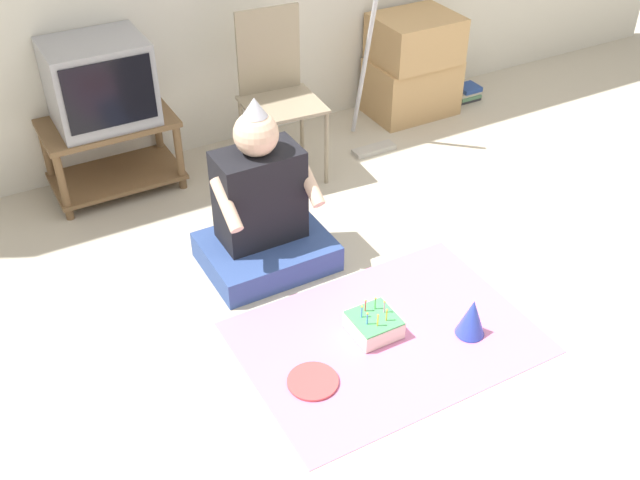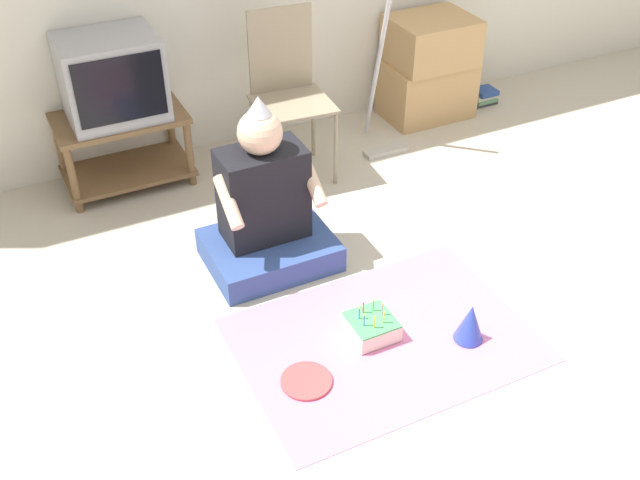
{
  "view_description": "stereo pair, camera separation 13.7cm",
  "coord_description": "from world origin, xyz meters",
  "px_view_note": "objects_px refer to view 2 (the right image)",
  "views": [
    {
      "loc": [
        -2.01,
        -2.01,
        2.35
      ],
      "look_at": [
        -0.71,
        0.35,
        0.35
      ],
      "focal_mm": 42.0,
      "sensor_mm": 36.0,
      "label": 1
    },
    {
      "loc": [
        -1.89,
        -2.07,
        2.35
      ],
      "look_at": [
        -0.71,
        0.35,
        0.35
      ],
      "focal_mm": 42.0,
      "sensor_mm": 36.0,
      "label": 2
    }
  ],
  "objects_px": {
    "book_pile": "(484,96)",
    "paper_plate": "(306,381)",
    "person_seated": "(266,211)",
    "tv": "(112,78)",
    "cardboard_box_stack": "(429,68)",
    "dust_mop": "(382,99)",
    "party_hat_blue": "(470,322)",
    "folding_chair": "(287,84)",
    "birthday_cake": "(371,326)"
  },
  "relations": [
    {
      "from": "book_pile",
      "to": "person_seated",
      "type": "xyz_separation_m",
      "value": [
        -2.04,
        -0.98,
        0.24
      ]
    },
    {
      "from": "cardboard_box_stack",
      "to": "party_hat_blue",
      "type": "bearing_deg",
      "value": -117.43
    },
    {
      "from": "dust_mop",
      "to": "birthday_cake",
      "type": "height_order",
      "value": "dust_mop"
    },
    {
      "from": "cardboard_box_stack",
      "to": "party_hat_blue",
      "type": "relative_size",
      "value": 3.56
    },
    {
      "from": "folding_chair",
      "to": "tv",
      "type": "bearing_deg",
      "value": 163.67
    },
    {
      "from": "tv",
      "to": "person_seated",
      "type": "height_order",
      "value": "person_seated"
    },
    {
      "from": "book_pile",
      "to": "paper_plate",
      "type": "height_order",
      "value": "book_pile"
    },
    {
      "from": "book_pile",
      "to": "person_seated",
      "type": "distance_m",
      "value": 2.28
    },
    {
      "from": "dust_mop",
      "to": "paper_plate",
      "type": "xyz_separation_m",
      "value": [
        -1.26,
        -1.59,
        -0.33
      ]
    },
    {
      "from": "birthday_cake",
      "to": "folding_chair",
      "type": "bearing_deg",
      "value": 79.84
    },
    {
      "from": "tv",
      "to": "dust_mop",
      "type": "relative_size",
      "value": 0.44
    },
    {
      "from": "book_pile",
      "to": "dust_mop",
      "type": "bearing_deg",
      "value": -166.09
    },
    {
      "from": "book_pile",
      "to": "party_hat_blue",
      "type": "distance_m",
      "value": 2.41
    },
    {
      "from": "folding_chair",
      "to": "party_hat_blue",
      "type": "xyz_separation_m",
      "value": [
        0.11,
        -1.7,
        -0.45
      ]
    },
    {
      "from": "tv",
      "to": "party_hat_blue",
      "type": "relative_size",
      "value": 2.77
    },
    {
      "from": "party_hat_blue",
      "to": "paper_plate",
      "type": "xyz_separation_m",
      "value": [
        -0.76,
        0.08,
        -0.09
      ]
    },
    {
      "from": "tv",
      "to": "paper_plate",
      "type": "bearing_deg",
      "value": -82.19
    },
    {
      "from": "dust_mop",
      "to": "cardboard_box_stack",
      "type": "bearing_deg",
      "value": 28.15
    },
    {
      "from": "paper_plate",
      "to": "person_seated",
      "type": "bearing_deg",
      "value": 77.66
    },
    {
      "from": "folding_chair",
      "to": "paper_plate",
      "type": "distance_m",
      "value": 1.83
    },
    {
      "from": "folding_chair",
      "to": "birthday_cake",
      "type": "distance_m",
      "value": 1.59
    },
    {
      "from": "person_seated",
      "to": "paper_plate",
      "type": "distance_m",
      "value": 0.92
    },
    {
      "from": "book_pile",
      "to": "person_seated",
      "type": "bearing_deg",
      "value": -154.48
    },
    {
      "from": "tv",
      "to": "birthday_cake",
      "type": "relative_size",
      "value": 2.56
    },
    {
      "from": "tv",
      "to": "dust_mop",
      "type": "height_order",
      "value": "dust_mop"
    },
    {
      "from": "birthday_cake",
      "to": "book_pile",
      "type": "bearing_deg",
      "value": 42.57
    },
    {
      "from": "cardboard_box_stack",
      "to": "paper_plate",
      "type": "bearing_deg",
      "value": -133.54
    },
    {
      "from": "tv",
      "to": "folding_chair",
      "type": "relative_size",
      "value": 0.55
    },
    {
      "from": "paper_plate",
      "to": "folding_chair",
      "type": "bearing_deg",
      "value": 68.15
    },
    {
      "from": "person_seated",
      "to": "birthday_cake",
      "type": "relative_size",
      "value": 4.37
    },
    {
      "from": "folding_chair",
      "to": "cardboard_box_stack",
      "type": "relative_size",
      "value": 1.42
    },
    {
      "from": "paper_plate",
      "to": "cardboard_box_stack",
      "type": "bearing_deg",
      "value": 46.46
    },
    {
      "from": "cardboard_box_stack",
      "to": "folding_chair",
      "type": "bearing_deg",
      "value": -168.05
    },
    {
      "from": "paper_plate",
      "to": "birthday_cake",
      "type": "bearing_deg",
      "value": 19.24
    },
    {
      "from": "cardboard_box_stack",
      "to": "book_pile",
      "type": "xyz_separation_m",
      "value": [
        0.46,
        -0.03,
        -0.29
      ]
    },
    {
      "from": "tv",
      "to": "person_seated",
      "type": "bearing_deg",
      "value": -66.71
    },
    {
      "from": "dust_mop",
      "to": "paper_plate",
      "type": "bearing_deg",
      "value": -128.45
    },
    {
      "from": "party_hat_blue",
      "to": "book_pile",
      "type": "bearing_deg",
      "value": 52.43
    },
    {
      "from": "folding_chair",
      "to": "person_seated",
      "type": "height_order",
      "value": "folding_chair"
    },
    {
      "from": "folding_chair",
      "to": "dust_mop",
      "type": "xyz_separation_m",
      "value": [
        0.61,
        -0.03,
        -0.21
      ]
    },
    {
      "from": "paper_plate",
      "to": "tv",
      "type": "bearing_deg",
      "value": 97.81
    },
    {
      "from": "dust_mop",
      "to": "birthday_cake",
      "type": "relative_size",
      "value": 5.8
    },
    {
      "from": "person_seated",
      "to": "tv",
      "type": "bearing_deg",
      "value": 113.29
    },
    {
      "from": "person_seated",
      "to": "party_hat_blue",
      "type": "height_order",
      "value": "person_seated"
    },
    {
      "from": "cardboard_box_stack",
      "to": "paper_plate",
      "type": "relative_size",
      "value": 3.08
    },
    {
      "from": "cardboard_box_stack",
      "to": "birthday_cake",
      "type": "distance_m",
      "value": 2.23
    },
    {
      "from": "dust_mop",
      "to": "book_pile",
      "type": "height_order",
      "value": "dust_mop"
    },
    {
      "from": "tv",
      "to": "paper_plate",
      "type": "height_order",
      "value": "tv"
    },
    {
      "from": "party_hat_blue",
      "to": "dust_mop",
      "type": "bearing_deg",
      "value": 73.26
    },
    {
      "from": "dust_mop",
      "to": "party_hat_blue",
      "type": "bearing_deg",
      "value": -106.74
    }
  ]
}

